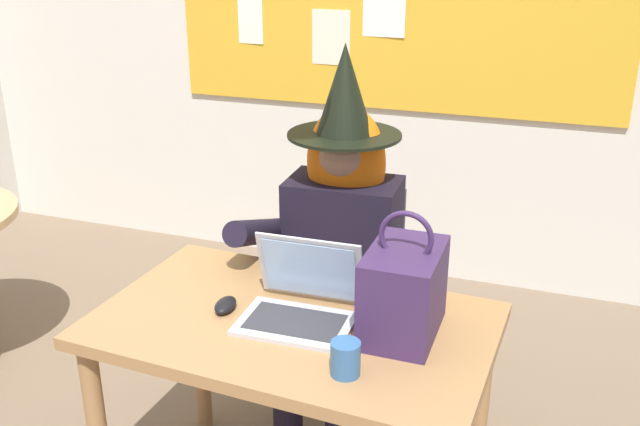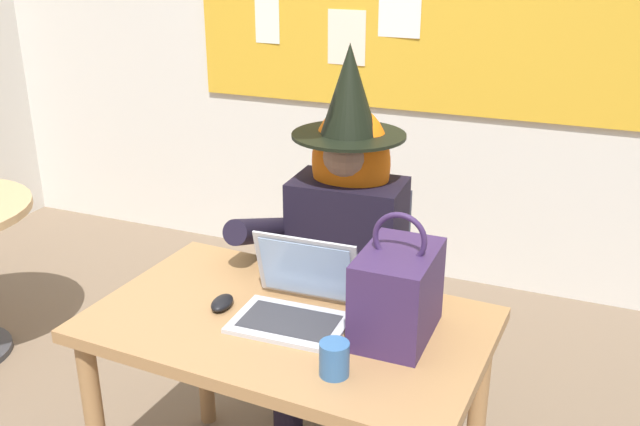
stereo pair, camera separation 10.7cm
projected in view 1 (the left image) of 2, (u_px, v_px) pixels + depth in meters
The scene contains 8 objects.
wall_back_bulletin at pixel (394, 19), 3.69m from camera, with size 5.37×2.17×2.80m.
desk_main at pixel (293, 350), 2.17m from camera, with size 1.22×0.77×0.75m.
chair_at_desk at pixel (348, 285), 2.86m from camera, with size 0.44×0.44×0.90m.
person_costumed at pixel (339, 229), 2.65m from camera, with size 0.61×0.68×1.48m.
laptop at pixel (301, 302), 2.13m from camera, with size 0.34×0.30×0.23m.
computer_mouse at pixel (224, 305), 2.18m from camera, with size 0.06×0.10×0.03m, color black.
handbag at pixel (403, 291), 2.02m from camera, with size 0.20×0.30×0.38m.
coffee_mug at pixel (345, 358), 1.85m from camera, with size 0.08×0.08×0.10m, color #336099.
Camera 1 is at (0.92, -1.63, 1.83)m, focal length 39.89 mm.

